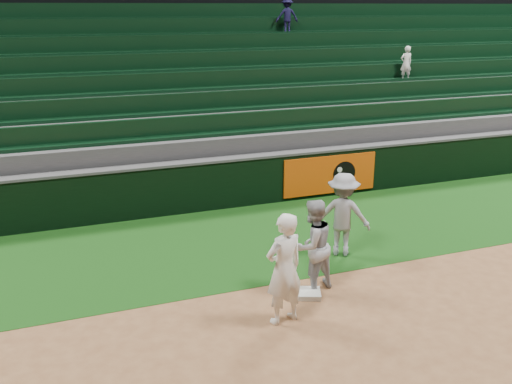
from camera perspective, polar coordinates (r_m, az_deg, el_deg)
ground at (r=9.72m, az=5.13°, el=-11.27°), size 70.00×70.00×0.00m
foul_grass at (r=12.21m, az=-0.90°, el=-4.80°), size 36.00×4.20×0.01m
first_base at (r=10.00m, az=5.32°, el=-10.08°), size 0.51×0.51×0.09m
first_baseman at (r=8.85m, az=2.83°, el=-7.69°), size 0.75×0.58×1.82m
baserunner at (r=9.90m, az=5.67°, el=-5.35°), size 0.95×0.82×1.66m
base_coach at (r=11.34m, az=8.66°, el=-2.25°), size 1.26×1.10×1.69m
field_wall at (r=13.97m, az=-3.83°, el=0.89°), size 36.00×0.45×1.25m
stadium_seating at (r=17.27m, az=-7.63°, el=7.74°), size 36.00×5.95×5.02m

